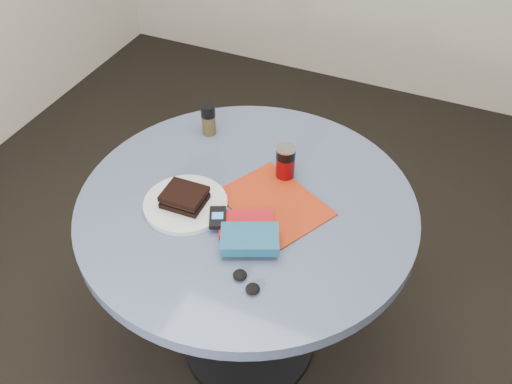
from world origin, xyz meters
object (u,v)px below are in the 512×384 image
at_px(soda_can, 285,162).
at_px(pepper_grinder, 208,119).
at_px(table, 247,240).
at_px(sandwich, 184,197).
at_px(magazine, 274,203).
at_px(novel, 250,239).
at_px(mp3_player, 218,217).
at_px(plate, 185,204).
at_px(red_book, 246,224).
at_px(headphones, 246,282).

xyz_separation_m(soda_can, pepper_grinder, (-0.31, 0.10, 0.00)).
relative_size(table, soda_can, 9.05).
bearing_deg(sandwich, magazine, 26.20).
height_order(soda_can, novel, soda_can).
distance_m(pepper_grinder, mp3_player, 0.43).
relative_size(table, mp3_player, 10.80).
height_order(plate, mp3_player, mp3_player).
xyz_separation_m(pepper_grinder, red_book, (0.30, -0.35, -0.04)).
bearing_deg(novel, soda_can, 70.32).
relative_size(magazine, mp3_player, 3.23).
height_order(magazine, red_book, red_book).
bearing_deg(sandwich, novel, -16.55).
bearing_deg(soda_can, mp3_player, -109.92).
height_order(soda_can, pepper_grinder, same).
distance_m(plate, soda_can, 0.33).
bearing_deg(red_book, table, 88.54).
distance_m(plate, novel, 0.25).
distance_m(soda_can, novel, 0.31).
relative_size(sandwich, mp3_player, 1.30).
bearing_deg(pepper_grinder, soda_can, -18.34).
relative_size(pepper_grinder, red_book, 0.72).
relative_size(table, plate, 4.11).
bearing_deg(mp3_player, sandwich, 168.25).
xyz_separation_m(table, novel, (0.08, -0.16, 0.20)).
height_order(sandwich, soda_can, soda_can).
bearing_deg(table, novel, -62.78).
bearing_deg(pepper_grinder, novel, -51.01).
relative_size(novel, mp3_player, 1.67).
distance_m(sandwich, novel, 0.25).
xyz_separation_m(table, sandwich, (-0.15, -0.09, 0.20)).
bearing_deg(headphones, mp3_player, 134.68).
bearing_deg(soda_can, novel, -85.91).
bearing_deg(soda_can, headphones, -81.32).
xyz_separation_m(table, pepper_grinder, (-0.25, 0.26, 0.22)).
relative_size(plate, pepper_grinder, 2.22).
relative_size(plate, headphones, 2.47).
relative_size(soda_can, novel, 0.71).
relative_size(soda_can, red_book, 0.72).
relative_size(novel, headphones, 1.57).
bearing_deg(mp3_player, soda_can, 70.08).
height_order(soda_can, mp3_player, soda_can).
relative_size(magazine, novel, 1.93).
xyz_separation_m(plate, headphones, (0.28, -0.19, 0.00)).
bearing_deg(red_book, pepper_grinder, 104.66).
height_order(table, mp3_player, mp3_player).
relative_size(magazine, red_book, 1.95).
height_order(pepper_grinder, headphones, pepper_grinder).
bearing_deg(novel, magazine, 67.77).
bearing_deg(red_book, headphones, -91.30).
distance_m(sandwich, mp3_player, 0.12).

